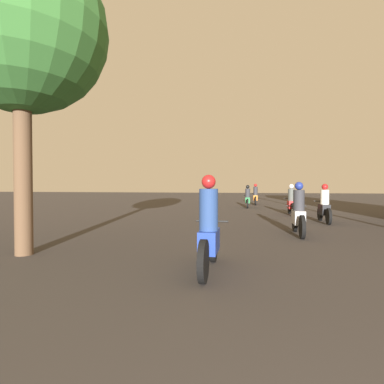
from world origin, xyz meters
name	(u,v)px	position (x,y,z in m)	size (l,w,h in m)	color
motorcycle_blue	(209,233)	(-1.66, 5.59, 0.67)	(0.60, 1.97, 1.67)	black
motorcycle_silver	(298,214)	(0.46, 9.83, 0.64)	(0.60, 2.02, 1.59)	black
motorcycle_black	(324,207)	(1.95, 13.16, 0.62)	(0.60, 2.04, 1.55)	black
motorcycle_red	(291,203)	(1.08, 16.16, 0.62)	(0.60, 1.93, 1.55)	black
motorcycle_green	(248,198)	(-1.10, 20.68, 0.61)	(0.60, 2.01, 1.51)	black
motorcycle_orange	(255,196)	(-0.53, 23.91, 0.64)	(0.60, 2.03, 1.61)	black
street_tree	(21,28)	(-5.71, 6.06, 4.79)	(3.57, 3.57, 6.60)	brown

